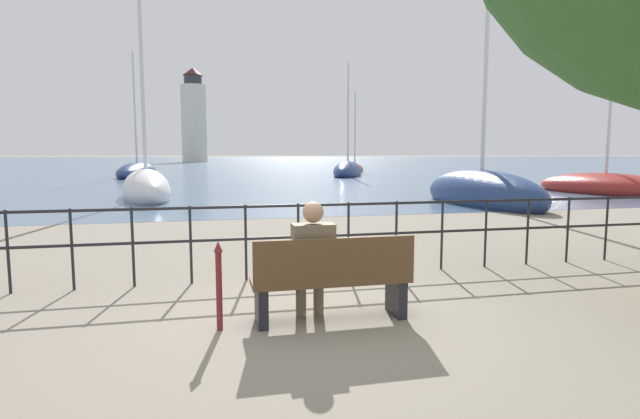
% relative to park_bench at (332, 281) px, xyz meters
% --- Properties ---
extents(ground_plane, '(1000.00, 1000.00, 0.00)m').
position_rel_park_bench_xyz_m(ground_plane, '(0.00, 0.06, -0.43)').
color(ground_plane, gray).
extents(harbor_water, '(600.00, 300.00, 0.01)m').
position_rel_park_bench_xyz_m(harbor_water, '(0.00, 158.37, -0.42)').
color(harbor_water, '#47607A').
rests_on(harbor_water, ground_plane).
extents(park_bench, '(1.66, 0.45, 0.90)m').
position_rel_park_bench_xyz_m(park_bench, '(0.00, 0.00, 0.00)').
color(park_bench, brown).
rests_on(park_bench, ground_plane).
extents(seated_person_left, '(0.43, 0.35, 1.25)m').
position_rel_park_bench_xyz_m(seated_person_left, '(-0.19, 0.07, 0.26)').
color(seated_person_left, brown).
rests_on(seated_person_left, ground_plane).
extents(promenade_railing, '(13.18, 0.04, 1.05)m').
position_rel_park_bench_xyz_m(promenade_railing, '(0.00, 1.90, 0.27)').
color(promenade_railing, black).
rests_on(promenade_railing, ground_plane).
extents(closed_umbrella, '(0.09, 0.09, 0.89)m').
position_rel_park_bench_xyz_m(closed_umbrella, '(-1.15, -0.00, 0.07)').
color(closed_umbrella, maroon).
rests_on(closed_umbrella, ground_plane).
extents(sailboat_0, '(2.16, 6.61, 11.56)m').
position_rel_park_bench_xyz_m(sailboat_0, '(8.03, 10.55, -0.04)').
color(sailboat_0, navy).
rests_on(sailboat_0, ground_plane).
extents(sailboat_1, '(3.51, 6.96, 12.71)m').
position_rel_park_bench_xyz_m(sailboat_1, '(15.79, 13.47, -0.10)').
color(sailboat_1, maroon).
rests_on(sailboat_1, ground_plane).
extents(sailboat_2, '(3.64, 7.56, 8.17)m').
position_rel_park_bench_xyz_m(sailboat_2, '(13.34, 42.71, -0.17)').
color(sailboat_2, maroon).
rests_on(sailboat_2, ground_plane).
extents(sailboat_3, '(3.22, 7.58, 9.59)m').
position_rel_park_bench_xyz_m(sailboat_3, '(-6.12, 34.48, -0.09)').
color(sailboat_3, navy).
rests_on(sailboat_3, ground_plane).
extents(sailboat_4, '(4.88, 8.00, 9.20)m').
position_rel_park_bench_xyz_m(sailboat_4, '(9.75, 32.87, -0.06)').
color(sailboat_4, navy).
rests_on(sailboat_4, ground_plane).
extents(sailboat_5, '(2.65, 6.18, 9.00)m').
position_rel_park_bench_xyz_m(sailboat_5, '(-3.46, 15.45, -0.06)').
color(sailboat_5, white).
rests_on(sailboat_5, ground_plane).
extents(harbor_lighthouse, '(5.35, 5.35, 19.99)m').
position_rel_park_bench_xyz_m(harbor_lighthouse, '(-3.11, 107.32, 8.87)').
color(harbor_lighthouse, silver).
rests_on(harbor_lighthouse, ground_plane).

